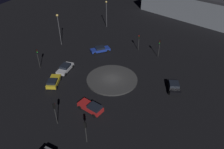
{
  "coord_description": "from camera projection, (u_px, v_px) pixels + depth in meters",
  "views": [
    {
      "loc": [
        10.09,
        -30.81,
        23.75
      ],
      "look_at": [
        0.0,
        0.0,
        1.24
      ],
      "focal_mm": 33.12,
      "sensor_mm": 36.0,
      "label": 1
    }
  ],
  "objects": [
    {
      "name": "car_silver",
      "position": [
        65.0,
        68.0,
        42.3
      ],
      "size": [
        2.1,
        4.36,
        1.4
      ],
      "rotation": [
        0.0,
        0.0,
        1.56
      ],
      "color": "silver",
      "rests_on": "ground_plane"
    },
    {
      "name": "traffic_light_northeast",
      "position": [
        160.0,
        45.0,
        45.71
      ],
      "size": [
        0.37,
        0.4,
        4.23
      ],
      "rotation": [
        0.0,
        0.0,
        -2.13
      ],
      "color": "#2D2D2D",
      "rests_on": "ground_plane"
    },
    {
      "name": "streetlamp_northwest",
      "position": [
        58.0,
        24.0,
        49.68
      ],
      "size": [
        0.56,
        0.56,
        7.83
      ],
      "color": "#4C4C51",
      "rests_on": "ground_plane"
    },
    {
      "name": "roundabout_island",
      "position": [
        112.0,
        79.0,
        40.08
      ],
      "size": [
        9.89,
        9.89,
        0.31
      ],
      "primitive_type": "cylinder",
      "color": "#383838",
      "rests_on": "ground_plane"
    },
    {
      "name": "traffic_light_south",
      "position": [
        85.0,
        128.0,
        26.78
      ],
      "size": [
        0.32,
        0.37,
        3.84
      ],
      "rotation": [
        0.0,
        0.0,
        1.65
      ],
      "color": "#2D2D2D",
      "rests_on": "ground_plane"
    },
    {
      "name": "streetlamp_north",
      "position": [
        106.0,
        10.0,
        59.37
      ],
      "size": [
        0.54,
        0.54,
        7.7
      ],
      "color": "#4C4C51",
      "rests_on": "ground_plane"
    },
    {
      "name": "car_blue",
      "position": [
        100.0,
        49.0,
        48.97
      ],
      "size": [
        4.66,
        4.35,
        1.4
      ],
      "rotation": [
        0.0,
        0.0,
        0.7
      ],
      "color": "#1E38A5",
      "rests_on": "ground_plane"
    },
    {
      "name": "traffic_light_south_near",
      "position": [
        55.0,
        110.0,
        29.44
      ],
      "size": [
        0.35,
        0.39,
        3.99
      ],
      "rotation": [
        0.0,
        0.0,
        1.25
      ],
      "color": "#2D2D2D",
      "rests_on": "ground_plane"
    },
    {
      "name": "car_red",
      "position": [
        91.0,
        107.0,
        32.79
      ],
      "size": [
        4.55,
        3.03,
        1.45
      ],
      "rotation": [
        0.0,
        0.0,
        2.82
      ],
      "color": "red",
      "rests_on": "ground_plane"
    },
    {
      "name": "traffic_light_north",
      "position": [
        139.0,
        39.0,
        48.61
      ],
      "size": [
        0.33,
        0.38,
        3.97
      ],
      "rotation": [
        0.0,
        0.0,
        -1.73
      ],
      "color": "#2D2D2D",
      "rests_on": "ground_plane"
    },
    {
      "name": "store_building",
      "position": [
        201.0,
        7.0,
        65.82
      ],
      "size": [
        40.39,
        28.39,
        7.82
      ],
      "rotation": [
        0.0,
        0.0,
        2.66
      ],
      "color": "#8C939E",
      "rests_on": "ground_plane"
    },
    {
      "name": "traffic_light_west",
      "position": [
        37.0,
        55.0,
        41.93
      ],
      "size": [
        0.36,
        0.31,
        4.42
      ],
      "rotation": [
        0.0,
        0.0,
        0.04
      ],
      "color": "#2D2D2D",
      "rests_on": "ground_plane"
    },
    {
      "name": "car_black",
      "position": [
        174.0,
        86.0,
        37.29
      ],
      "size": [
        2.85,
        4.31,
        1.39
      ],
      "rotation": [
        0.0,
        0.0,
        -1.35
      ],
      "color": "black",
      "rests_on": "ground_plane"
    },
    {
      "name": "car_yellow",
      "position": [
        53.0,
        82.0,
        38.41
      ],
      "size": [
        2.91,
        4.3,
        1.44
      ],
      "rotation": [
        0.0,
        0.0,
        1.84
      ],
      "color": "gold",
      "rests_on": "ground_plane"
    },
    {
      "name": "ground_plane",
      "position": [
        112.0,
        80.0,
        40.17
      ],
      "size": [
        116.09,
        116.09,
        0.0
      ],
      "primitive_type": "plane",
      "color": "black"
    }
  ]
}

